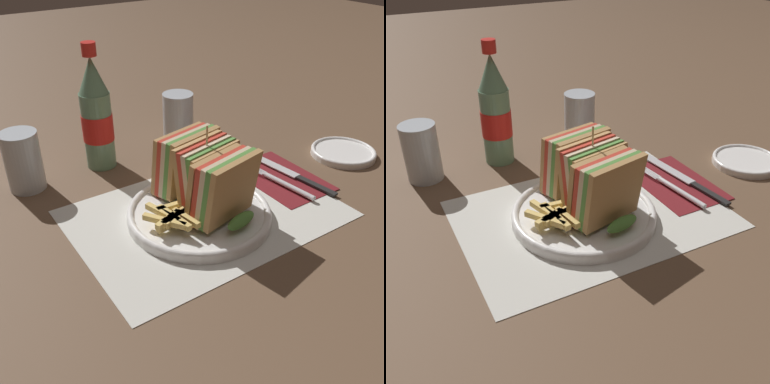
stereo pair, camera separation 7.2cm
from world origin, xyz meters
The scene contains 12 objects.
ground_plane centered at (0.00, 0.00, 0.00)m, with size 4.00×4.00×0.00m, color brown.
placemat centered at (0.05, 0.02, 0.00)m, with size 0.43×0.30×0.00m.
plate_main centered at (0.03, 0.02, 0.01)m, with size 0.23×0.23×0.02m.
club_sandwich centered at (0.05, 0.02, 0.07)m, with size 0.12×0.20×0.14m.
fries_pile centered at (-0.02, 0.00, 0.03)m, with size 0.10×0.09×0.02m.
napkin centered at (0.23, 0.04, 0.00)m, with size 0.12×0.18×0.00m.
fork centered at (0.21, 0.02, 0.01)m, with size 0.03×0.19×0.01m.
knife centered at (0.25, 0.04, 0.01)m, with size 0.04×0.21×0.00m.
coke_bottle_near centered at (-0.02, 0.27, 0.10)m, with size 0.06×0.06×0.24m.
glass_near centered at (0.16, 0.28, 0.05)m, with size 0.06×0.06×0.11m.
glass_far centered at (-0.17, 0.27, 0.05)m, with size 0.06×0.06×0.11m.
side_saucer centered at (0.40, 0.04, 0.01)m, with size 0.13×0.13×0.01m.
Camera 2 is at (-0.25, -0.51, 0.42)m, focal length 42.00 mm.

